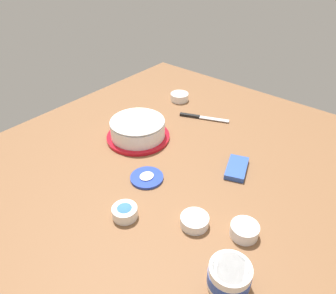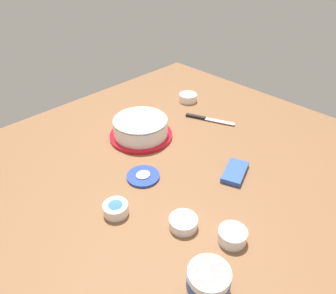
{
  "view_description": "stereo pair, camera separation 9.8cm",
  "coord_description": "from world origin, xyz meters",
  "px_view_note": "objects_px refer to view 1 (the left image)",
  "views": [
    {
      "loc": [
        0.8,
        0.57,
        0.78
      ],
      "look_at": [
        -0.0,
        -0.09,
        0.04
      ],
      "focal_mm": 34.54,
      "sensor_mm": 36.0,
      "label": 1
    },
    {
      "loc": [
        0.74,
        0.65,
        0.78
      ],
      "look_at": [
        -0.0,
        -0.09,
        0.04
      ],
      "focal_mm": 34.54,
      "sensor_mm": 36.0,
      "label": 2
    }
  ],
  "objects_px": {
    "frosting_tub": "(229,276)",
    "sprinkle_bowl_blue": "(125,211)",
    "frosted_cake": "(138,129)",
    "candy_box_lower": "(237,168)",
    "sprinkle_bowl_pink": "(195,221)",
    "frosting_tub_lid": "(147,177)",
    "spreading_knife": "(200,117)",
    "sprinkle_bowl_orange": "(244,230)",
    "sprinkle_bowl_green": "(179,97)"
  },
  "relations": [
    {
      "from": "frosted_cake",
      "to": "spreading_knife",
      "type": "bearing_deg",
      "value": 161.14
    },
    {
      "from": "frosted_cake",
      "to": "sprinkle_bowl_orange",
      "type": "relative_size",
      "value": 3.18
    },
    {
      "from": "spreading_knife",
      "to": "sprinkle_bowl_pink",
      "type": "xyz_separation_m",
      "value": [
        0.55,
        0.37,
        0.01
      ]
    },
    {
      "from": "sprinkle_bowl_blue",
      "to": "sprinkle_bowl_orange",
      "type": "relative_size",
      "value": 0.95
    },
    {
      "from": "frosting_tub",
      "to": "spreading_knife",
      "type": "distance_m",
      "value": 0.86
    },
    {
      "from": "spreading_knife",
      "to": "sprinkle_bowl_pink",
      "type": "distance_m",
      "value": 0.66
    },
    {
      "from": "spreading_knife",
      "to": "sprinkle_bowl_green",
      "type": "bearing_deg",
      "value": -114.39
    },
    {
      "from": "sprinkle_bowl_green",
      "to": "frosting_tub",
      "type": "bearing_deg",
      "value": 44.79
    },
    {
      "from": "candy_box_lower",
      "to": "sprinkle_bowl_green",
      "type": "bearing_deg",
      "value": -141.66
    },
    {
      "from": "spreading_knife",
      "to": "sprinkle_bowl_green",
      "type": "relative_size",
      "value": 2.47
    },
    {
      "from": "frosted_cake",
      "to": "frosting_tub_lid",
      "type": "distance_m",
      "value": 0.28
    },
    {
      "from": "frosting_tub_lid",
      "to": "sprinkle_bowl_blue",
      "type": "xyz_separation_m",
      "value": [
        0.18,
        0.07,
        0.02
      ]
    },
    {
      "from": "frosting_tub",
      "to": "candy_box_lower",
      "type": "xyz_separation_m",
      "value": [
        -0.43,
        -0.22,
        -0.03
      ]
    },
    {
      "from": "sprinkle_bowl_pink",
      "to": "sprinkle_bowl_orange",
      "type": "xyz_separation_m",
      "value": [
        -0.06,
        0.14,
        0.0
      ]
    },
    {
      "from": "frosting_tub",
      "to": "sprinkle_bowl_blue",
      "type": "relative_size",
      "value": 1.38
    },
    {
      "from": "frosting_tub_lid",
      "to": "candy_box_lower",
      "type": "bearing_deg",
      "value": 137.99
    },
    {
      "from": "frosting_tub",
      "to": "sprinkle_bowl_blue",
      "type": "height_order",
      "value": "frosting_tub"
    },
    {
      "from": "sprinkle_bowl_green",
      "to": "frosted_cake",
      "type": "bearing_deg",
      "value": 11.79
    },
    {
      "from": "candy_box_lower",
      "to": "frosted_cake",
      "type": "bearing_deg",
      "value": -100.18
    },
    {
      "from": "frosting_tub_lid",
      "to": "candy_box_lower",
      "type": "distance_m",
      "value": 0.34
    },
    {
      "from": "sprinkle_bowl_green",
      "to": "sprinkle_bowl_pink",
      "type": "relative_size",
      "value": 1.03
    },
    {
      "from": "sprinkle_bowl_blue",
      "to": "sprinkle_bowl_pink",
      "type": "distance_m",
      "value": 0.22
    },
    {
      "from": "frosted_cake",
      "to": "candy_box_lower",
      "type": "bearing_deg",
      "value": 100.12
    },
    {
      "from": "frosting_tub",
      "to": "sprinkle_bowl_pink",
      "type": "xyz_separation_m",
      "value": [
        -0.11,
        -0.18,
        -0.02
      ]
    },
    {
      "from": "sprinkle_bowl_pink",
      "to": "sprinkle_bowl_orange",
      "type": "bearing_deg",
      "value": 114.5
    },
    {
      "from": "frosting_tub",
      "to": "frosting_tub_lid",
      "type": "distance_m",
      "value": 0.48
    },
    {
      "from": "frosted_cake",
      "to": "spreading_knife",
      "type": "relative_size",
      "value": 1.2
    },
    {
      "from": "frosting_tub",
      "to": "frosted_cake",
      "type": "bearing_deg",
      "value": -117.99
    },
    {
      "from": "frosting_tub_lid",
      "to": "sprinkle_bowl_orange",
      "type": "relative_size",
      "value": 1.42
    },
    {
      "from": "spreading_knife",
      "to": "sprinkle_bowl_blue",
      "type": "height_order",
      "value": "sprinkle_bowl_blue"
    },
    {
      "from": "sprinkle_bowl_blue",
      "to": "sprinkle_bowl_green",
      "type": "xyz_separation_m",
      "value": [
        -0.75,
        -0.36,
        -0.0
      ]
    },
    {
      "from": "sprinkle_bowl_pink",
      "to": "candy_box_lower",
      "type": "relative_size",
      "value": 0.64
    },
    {
      "from": "spreading_knife",
      "to": "sprinkle_bowl_blue",
      "type": "distance_m",
      "value": 0.68
    },
    {
      "from": "spreading_knife",
      "to": "sprinkle_bowl_blue",
      "type": "bearing_deg",
      "value": 14.81
    },
    {
      "from": "sprinkle_bowl_green",
      "to": "sprinkle_bowl_pink",
      "type": "bearing_deg",
      "value": 41.07
    },
    {
      "from": "frosting_tub_lid",
      "to": "spreading_knife",
      "type": "bearing_deg",
      "value": -167.81
    },
    {
      "from": "sprinkle_bowl_blue",
      "to": "candy_box_lower",
      "type": "distance_m",
      "value": 0.46
    },
    {
      "from": "frosted_cake",
      "to": "sprinkle_bowl_green",
      "type": "xyz_separation_m",
      "value": [
        -0.39,
        -0.08,
        -0.03
      ]
    },
    {
      "from": "frosted_cake",
      "to": "sprinkle_bowl_orange",
      "type": "distance_m",
      "value": 0.63
    },
    {
      "from": "frosted_cake",
      "to": "sprinkle_bowl_pink",
      "type": "distance_m",
      "value": 0.53
    },
    {
      "from": "frosting_tub",
      "to": "spreading_knife",
      "type": "height_order",
      "value": "frosting_tub"
    },
    {
      "from": "sprinkle_bowl_pink",
      "to": "spreading_knife",
      "type": "bearing_deg",
      "value": -146.4
    },
    {
      "from": "spreading_knife",
      "to": "sprinkle_bowl_orange",
      "type": "xyz_separation_m",
      "value": [
        0.49,
        0.5,
        0.02
      ]
    },
    {
      "from": "frosted_cake",
      "to": "frosting_tub",
      "type": "distance_m",
      "value": 0.74
    },
    {
      "from": "frosted_cake",
      "to": "sprinkle_bowl_green",
      "type": "height_order",
      "value": "frosted_cake"
    },
    {
      "from": "frosting_tub",
      "to": "sprinkle_bowl_orange",
      "type": "distance_m",
      "value": 0.18
    },
    {
      "from": "spreading_knife",
      "to": "sprinkle_bowl_pink",
      "type": "relative_size",
      "value": 2.55
    },
    {
      "from": "frosted_cake",
      "to": "frosting_tub_lid",
      "type": "relative_size",
      "value": 2.24
    },
    {
      "from": "sprinkle_bowl_pink",
      "to": "sprinkle_bowl_orange",
      "type": "distance_m",
      "value": 0.15
    },
    {
      "from": "sprinkle_bowl_pink",
      "to": "candy_box_lower",
      "type": "height_order",
      "value": "sprinkle_bowl_pink"
    }
  ]
}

